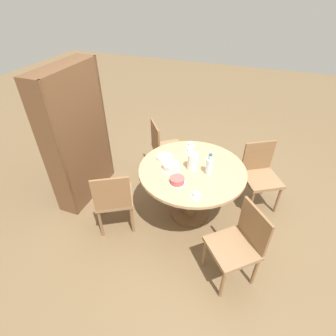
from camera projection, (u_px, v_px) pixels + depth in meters
name	position (u px, v px, depth m)	size (l,w,h in m)	color
ground_plane	(189.00, 213.00, 3.42)	(14.00, 14.00, 0.00)	brown
dining_table	(192.00, 179.00, 3.08)	(1.23, 1.23, 0.72)	brown
chair_a	(114.00, 198.00, 2.97)	(0.57, 0.57, 0.86)	olive
chair_b	(238.00, 244.00, 2.47)	(0.59, 0.59, 0.86)	olive
chair_c	(260.00, 174.00, 3.32)	(0.58, 0.58, 0.86)	olive
chair_d	(165.00, 147.00, 3.83)	(0.59, 0.59, 0.86)	olive
bookshelf	(79.00, 137.00, 3.25)	(0.95, 0.28, 1.74)	brown
coffee_pot	(193.00, 161.00, 2.92)	(0.12, 0.12, 0.24)	white
water_bottle	(209.00, 166.00, 2.85)	(0.08, 0.08, 0.26)	silver
cake_main	(171.00, 166.00, 2.95)	(0.22, 0.22, 0.08)	white
cake_second	(177.00, 181.00, 2.76)	(0.19, 0.19, 0.07)	white
cup_a	(190.00, 151.00, 3.24)	(0.11, 0.11, 0.06)	silver
cup_b	(191.00, 145.00, 3.35)	(0.11, 0.11, 0.06)	silver
cup_c	(196.00, 195.00, 2.60)	(0.11, 0.11, 0.06)	silver
plate_stack	(165.00, 157.00, 3.14)	(0.19, 0.19, 0.03)	white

